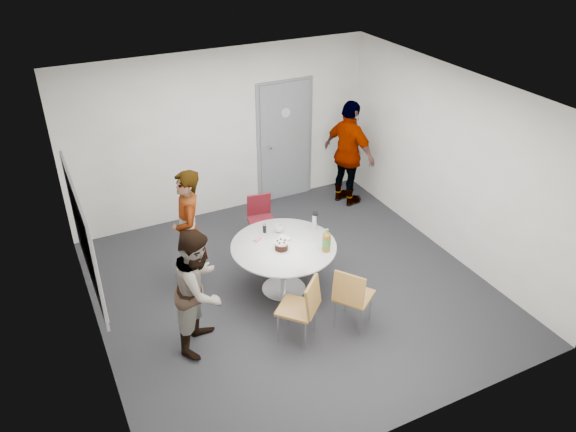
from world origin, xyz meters
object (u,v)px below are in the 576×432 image
person_right (349,154)px  person_left (200,289)px  door (285,142)px  chair_far (261,215)px  chair_near_right (352,294)px  table (286,251)px  person_main (189,231)px  chair_near_left (304,304)px  whiteboard (83,235)px

person_right → person_left: bearing=107.8°
door → chair_far: (-1.00, -1.22, -0.54)m
chair_near_right → person_left: person_left is taller
door → person_right: door is taller
table → person_main: (-1.09, 0.66, 0.23)m
chair_near_left → person_right: (2.27, 2.72, 0.38)m
person_main → person_left: person_main is taller
chair_near_left → person_main: bearing=74.6°
door → chair_near_right: door is taller
chair_near_left → person_right: person_right is taller
chair_near_left → person_right: size_ratio=0.48×
whiteboard → chair_near_right: whiteboard is taller
whiteboard → table: size_ratio=1.38×
door → person_right: 1.10m
table → chair_near_right: size_ratio=1.59×
person_left → door: bearing=-1.9°
door → person_left: 3.84m
chair_near_left → whiteboard: bearing=109.5°
table → chair_near_right: (0.36, -1.05, -0.10)m
chair_near_right → chair_far: size_ratio=1.09×
chair_near_left → chair_far: bearing=36.5°
whiteboard → chair_near_right: bearing=-23.7°
whiteboard → table: whiteboard is taller
chair_near_right → person_main: (-1.45, 1.70, 0.33)m
chair_far → chair_near_right: bearing=104.4°
table → person_left: 1.41m
door → person_left: bearing=-130.6°
chair_near_left → person_right: bearing=7.5°
whiteboard → chair_far: (2.56, 1.06, -0.97)m
table → chair_far: (0.17, 1.22, -0.14)m
whiteboard → person_main: whiteboard is taller
person_main → person_left: size_ratio=1.10×
person_main → person_left: bearing=-1.1°
chair_near_right → chair_far: chair_near_right is taller
whiteboard → table: bearing=-3.9°
chair_near_left → person_left: bearing=112.5°
door → person_right: (0.85, -0.69, -0.12)m
chair_near_left → person_main: (-0.84, 1.63, 0.33)m
chair_near_left → person_left: (-1.08, 0.50, 0.25)m
chair_far → door: bearing=-119.6°
whiteboard → chair_near_left: bearing=-27.8°
door → table: size_ratio=1.54×
chair_near_left → person_left: 1.22m
chair_near_right → chair_far: bearing=149.1°
chair_near_right → door: bearing=131.2°
table → person_main: bearing=148.7°
chair_near_left → chair_near_right: (0.61, -0.08, -0.00)m
chair_far → chair_near_left: bearing=88.8°
person_main → person_right: 3.30m
person_left → table: bearing=-31.8°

